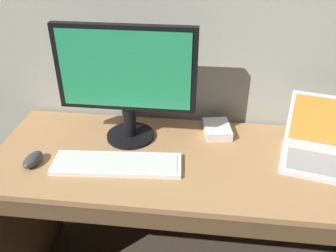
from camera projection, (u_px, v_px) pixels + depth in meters
The scene contains 6 objects.
desk at pixel (195, 203), 1.52m from camera, with size 1.63×0.59×0.73m.
laptop_silver at pixel (323, 147), 1.40m from camera, with size 0.36×0.37×0.21m.
external_monitor at pixel (126, 78), 1.39m from camera, with size 0.55×0.20×0.49m.
wired_keyboard at pixel (117, 164), 1.37m from camera, with size 0.50×0.18×0.02m.
computer_mouse at pixel (33, 160), 1.37m from camera, with size 0.06×0.10×0.04m, color #38383D.
external_drive_box at pixel (217, 129), 1.56m from camera, with size 0.11×0.15×0.04m, color silver.
Camera 1 is at (0.02, -1.15, 1.58)m, focal length 38.57 mm.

